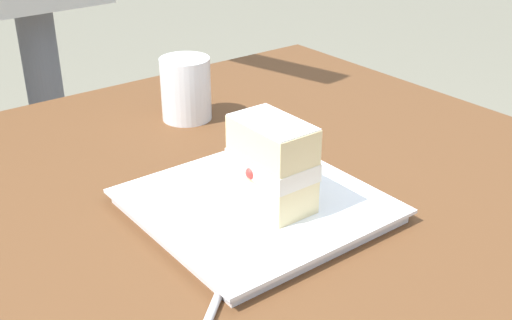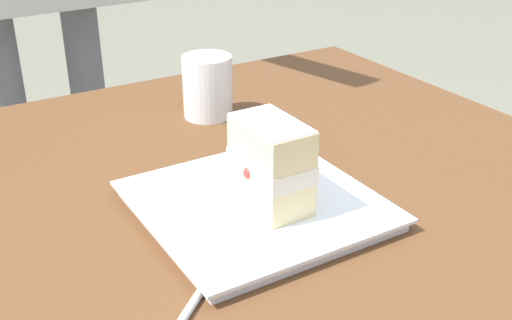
{
  "view_description": "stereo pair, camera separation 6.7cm",
  "coord_description": "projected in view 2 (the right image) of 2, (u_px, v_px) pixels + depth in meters",
  "views": [
    {
      "loc": [
        -0.28,
        0.44,
        1.1
      ],
      "look_at": [
        0.2,
        0.07,
        0.8
      ],
      "focal_mm": 44.94,
      "sensor_mm": 36.0,
      "label": 1
    },
    {
      "loc": [
        -0.32,
        0.38,
        1.1
      ],
      "look_at": [
        0.2,
        0.07,
        0.8
      ],
      "focal_mm": 44.94,
      "sensor_mm": 36.0,
      "label": 2
    }
  ],
  "objects": [
    {
      "name": "dessert_plate",
      "position": [
        256.0,
        206.0,
        0.7
      ],
      "size": [
        0.24,
        0.24,
        0.02
      ],
      "color": "white",
      "rests_on": "patio_table"
    },
    {
      "name": "coffee_cup",
      "position": [
        207.0,
        86.0,
        0.93
      ],
      "size": [
        0.07,
        0.07,
        0.09
      ],
      "color": "white",
      "rests_on": "patio_table"
    },
    {
      "name": "cake_slice",
      "position": [
        271.0,
        164.0,
        0.66
      ],
      "size": [
        0.09,
        0.06,
        0.1
      ],
      "color": "beige",
      "rests_on": "dessert_plate"
    }
  ]
}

